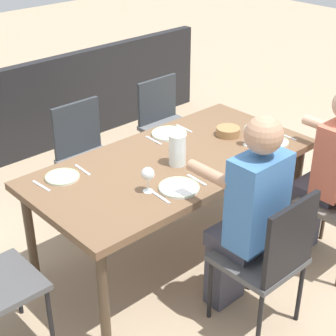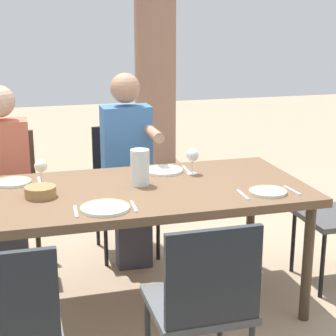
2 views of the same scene
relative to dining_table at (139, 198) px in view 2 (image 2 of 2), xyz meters
name	(u,v)px [view 2 (image 2 of 2)]	position (x,y,z in m)	size (l,w,h in m)	color
ground_plane	(141,306)	(0.00, 0.00, -0.70)	(16.00, 16.00, 0.00)	tan
dining_table	(139,198)	(0.00, 0.00, 0.00)	(1.93, 0.95, 0.76)	brown
chair_west_north	(6,189)	(-0.75, 0.90, -0.15)	(0.44, 0.44, 0.93)	#6A6158
chair_west_south	(6,322)	(-0.75, -0.89, -0.17)	(0.44, 0.44, 0.88)	#5B5E61
chair_mid_north	(124,181)	(0.08, 0.90, -0.17)	(0.44, 0.44, 0.93)	#4F4F50
chair_mid_south	(203,299)	(0.08, -0.90, -0.19)	(0.44, 0.44, 0.89)	#5B5E61
diner_woman_green	(129,163)	(0.09, 0.72, 0.02)	(0.35, 0.49, 1.34)	#3F3F4C
diner_man_white	(4,176)	(-0.76, 0.71, -0.01)	(0.35, 0.50, 1.28)	#3F3F4C
stone_column_centre	(155,53)	(0.77, 2.64, 0.65)	(0.56, 0.56, 2.74)	#936B56
plate_0	(13,182)	(-0.70, 0.29, 0.07)	(0.21, 0.21, 0.02)	white
wine_glass_0	(41,167)	(-0.54, 0.19, 0.18)	(0.07, 0.07, 0.16)	white
spoon_0	(39,181)	(-0.55, 0.29, 0.07)	(0.02, 0.17, 0.01)	silver
plate_1	(105,208)	(-0.25, -0.31, 0.07)	(0.26, 0.26, 0.02)	white
fork_1	(76,212)	(-0.40, -0.31, 0.07)	(0.02, 0.17, 0.01)	silver
spoon_1	(134,206)	(-0.10, -0.31, 0.07)	(0.02, 0.17, 0.01)	silver
plate_2	(164,170)	(0.23, 0.30, 0.07)	(0.25, 0.25, 0.02)	white
wine_glass_2	(192,156)	(0.38, 0.20, 0.18)	(0.08, 0.08, 0.16)	white
fork_2	(141,173)	(0.08, 0.30, 0.07)	(0.02, 0.17, 0.01)	silver
spoon_2	(186,169)	(0.38, 0.30, 0.07)	(0.02, 0.17, 0.01)	silver
plate_3	(268,192)	(0.67, -0.29, 0.07)	(0.21, 0.21, 0.02)	white
fork_3	(243,195)	(0.52, -0.29, 0.07)	(0.02, 0.17, 0.01)	silver
spoon_3	(292,190)	(0.82, -0.29, 0.07)	(0.02, 0.17, 0.01)	silver
water_pitcher	(140,169)	(0.02, 0.06, 0.16)	(0.11, 0.11, 0.21)	white
bread_basket	(40,192)	(-0.56, -0.02, 0.09)	(0.17, 0.17, 0.06)	#9E7547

